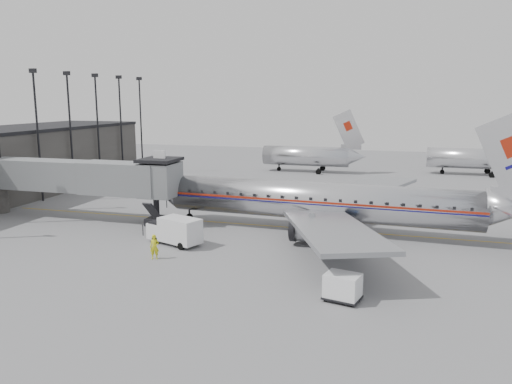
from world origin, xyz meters
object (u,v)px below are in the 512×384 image
at_px(service_van, 175,230).
at_px(baggage_cart_navy, 351,234).
at_px(airliner, 326,202).
at_px(baggage_cart_white, 343,287).
at_px(ramp_worker, 154,247).

height_order(service_van, baggage_cart_navy, service_van).
height_order(airliner, baggage_cart_navy, airliner).
bearing_deg(baggage_cart_white, airliner, 115.40).
xyz_separation_m(airliner, baggage_cart_white, (3.27, -15.46, -1.90)).
relative_size(airliner, service_van, 6.73).
height_order(baggage_cart_navy, ramp_worker, ramp_worker).
xyz_separation_m(airliner, ramp_worker, (-11.23, -11.46, -1.84)).
bearing_deg(airliner, baggage_cart_navy, -50.38).
bearing_deg(baggage_cart_navy, service_van, 177.41).
bearing_deg(baggage_cart_white, baggage_cart_navy, 106.63).
distance_m(baggage_cart_navy, baggage_cart_white, 12.02).
distance_m(service_van, baggage_cart_navy, 14.62).
bearing_deg(airliner, baggage_cart_white, -75.43).
distance_m(airliner, ramp_worker, 16.15).
height_order(airliner, baggage_cart_white, airliner).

